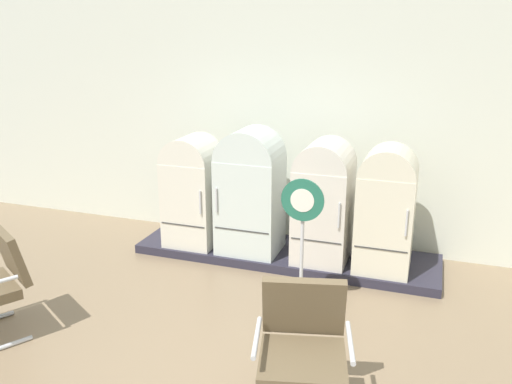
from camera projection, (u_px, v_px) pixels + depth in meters
back_wall at (302, 118)px, 6.52m from camera, size 11.76×0.12×3.19m
display_plinth at (286, 254)px, 6.41m from camera, size 3.61×0.95×0.10m
refrigerator_0 at (193, 188)px, 6.42m from camera, size 0.61×0.63×1.35m
refrigerator_1 at (250, 188)px, 6.17m from camera, size 0.71×0.63×1.48m
refrigerator_2 at (324, 198)px, 5.96m from camera, size 0.60×0.72×1.39m
refrigerator_3 at (386, 206)px, 5.69m from camera, size 0.60×0.61×1.39m
armchair_right at (303, 344)px, 3.71m from camera, size 0.77×0.79×0.98m
sign_stand at (301, 251)px, 5.10m from camera, size 0.41×0.32×1.34m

